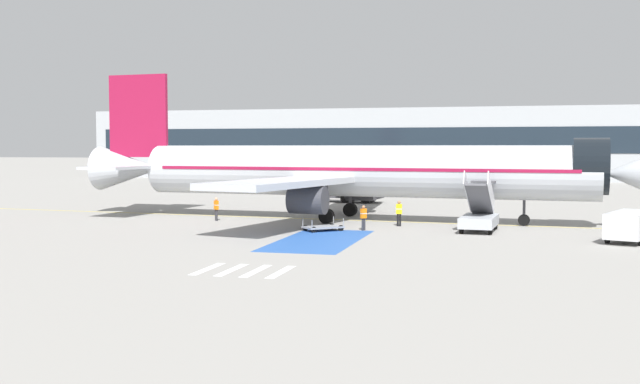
{
  "coord_description": "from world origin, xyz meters",
  "views": [
    {
      "loc": [
        10.93,
        -57.15,
        5.71
      ],
      "look_at": [
        -2.6,
        -4.01,
        2.4
      ],
      "focal_mm": 42.0,
      "sensor_mm": 36.0,
      "label": 1
    }
  ],
  "objects_px": {
    "boarding_stairs_forward": "(479,216)",
    "service_van_0": "(630,224)",
    "airliner": "(352,171)",
    "ground_crew_1": "(364,216)",
    "terminal_building": "(365,144)",
    "ground_crew_2": "(216,207)",
    "fuel_tanker": "(342,186)",
    "ground_crew_0": "(399,211)",
    "baggage_cart": "(323,227)"
  },
  "relations": [
    {
      "from": "boarding_stairs_forward",
      "to": "service_van_0",
      "type": "bearing_deg",
      "value": -17.21
    },
    {
      "from": "airliner",
      "to": "service_van_0",
      "type": "xyz_separation_m",
      "value": [
        18.95,
        -8.97,
        -2.75
      ]
    },
    {
      "from": "boarding_stairs_forward",
      "to": "ground_crew_1",
      "type": "relative_size",
      "value": 3.12
    },
    {
      "from": "boarding_stairs_forward",
      "to": "terminal_building",
      "type": "distance_m",
      "value": 85.49
    },
    {
      "from": "ground_crew_1",
      "to": "airliner",
      "type": "bearing_deg",
      "value": 54.5
    },
    {
      "from": "ground_crew_2",
      "to": "boarding_stairs_forward",
      "type": "bearing_deg",
      "value": -145.18
    },
    {
      "from": "airliner",
      "to": "ground_crew_1",
      "type": "distance_m",
      "value": 7.69
    },
    {
      "from": "ground_crew_2",
      "to": "fuel_tanker",
      "type": "bearing_deg",
      "value": -62.01
    },
    {
      "from": "boarding_stairs_forward",
      "to": "ground_crew_2",
      "type": "xyz_separation_m",
      "value": [
        -20.02,
        2.34,
        0.04
      ]
    },
    {
      "from": "airliner",
      "to": "ground_crew_2",
      "type": "height_order",
      "value": "airliner"
    },
    {
      "from": "airliner",
      "to": "terminal_building",
      "type": "distance_m",
      "value": 77.91
    },
    {
      "from": "airliner",
      "to": "boarding_stairs_forward",
      "type": "distance_m",
      "value": 11.62
    },
    {
      "from": "fuel_tanker",
      "to": "airliner",
      "type": "bearing_deg",
      "value": -158.5
    },
    {
      "from": "fuel_tanker",
      "to": "service_van_0",
      "type": "height_order",
      "value": "fuel_tanker"
    },
    {
      "from": "ground_crew_0",
      "to": "ground_crew_2",
      "type": "bearing_deg",
      "value": -5.22
    },
    {
      "from": "boarding_stairs_forward",
      "to": "terminal_building",
      "type": "relative_size",
      "value": 0.05
    },
    {
      "from": "fuel_tanker",
      "to": "terminal_building",
      "type": "xyz_separation_m",
      "value": [
        -8.7,
        58.15,
        4.52
      ]
    },
    {
      "from": "airliner",
      "to": "ground_crew_1",
      "type": "height_order",
      "value": "airliner"
    },
    {
      "from": "fuel_tanker",
      "to": "service_van_0",
      "type": "distance_m",
      "value": 36.42
    },
    {
      "from": "boarding_stairs_forward",
      "to": "baggage_cart",
      "type": "bearing_deg",
      "value": -162.35
    },
    {
      "from": "ground_crew_2",
      "to": "baggage_cart",
      "type": "bearing_deg",
      "value": -164.47
    },
    {
      "from": "terminal_building",
      "to": "service_van_0",
      "type": "bearing_deg",
      "value": -69.17
    },
    {
      "from": "ground_crew_1",
      "to": "ground_crew_0",
      "type": "bearing_deg",
      "value": 5.33
    },
    {
      "from": "terminal_building",
      "to": "boarding_stairs_forward",
      "type": "bearing_deg",
      "value": -73.98
    },
    {
      "from": "fuel_tanker",
      "to": "baggage_cart",
      "type": "relative_size",
      "value": 2.98
    },
    {
      "from": "fuel_tanker",
      "to": "terminal_building",
      "type": "bearing_deg",
      "value": 15.09
    },
    {
      "from": "ground_crew_2",
      "to": "terminal_building",
      "type": "xyz_separation_m",
      "value": [
        -3.53,
        79.68,
        5.17
      ]
    },
    {
      "from": "boarding_stairs_forward",
      "to": "airliner",
      "type": "bearing_deg",
      "value": 156.3
    },
    {
      "from": "ground_crew_1",
      "to": "ground_crew_2",
      "type": "height_order",
      "value": "ground_crew_2"
    },
    {
      "from": "ground_crew_0",
      "to": "boarding_stairs_forward",
      "type": "bearing_deg",
      "value": 159.03
    },
    {
      "from": "boarding_stairs_forward",
      "to": "fuel_tanker",
      "type": "distance_m",
      "value": 28.12
    },
    {
      "from": "fuel_tanker",
      "to": "baggage_cart",
      "type": "bearing_deg",
      "value": -163.62
    },
    {
      "from": "boarding_stairs_forward",
      "to": "terminal_building",
      "type": "xyz_separation_m",
      "value": [
        -23.55,
        82.02,
        5.2
      ]
    },
    {
      "from": "boarding_stairs_forward",
      "to": "ground_crew_0",
      "type": "xyz_separation_m",
      "value": [
        -5.73,
        1.84,
        0.07
      ]
    },
    {
      "from": "baggage_cart",
      "to": "ground_crew_1",
      "type": "height_order",
      "value": "ground_crew_1"
    },
    {
      "from": "ground_crew_2",
      "to": "service_van_0",
      "type": "bearing_deg",
      "value": -150.11
    },
    {
      "from": "ground_crew_0",
      "to": "terminal_building",
      "type": "xyz_separation_m",
      "value": [
        -17.82,
        80.18,
        5.14
      ]
    },
    {
      "from": "service_van_0",
      "to": "baggage_cart",
      "type": "xyz_separation_m",
      "value": [
        -19.35,
        1.24,
        -0.85
      ]
    },
    {
      "from": "ground_crew_0",
      "to": "service_van_0",
      "type": "bearing_deg",
      "value": 156.52
    },
    {
      "from": "baggage_cart",
      "to": "boarding_stairs_forward",
      "type": "bearing_deg",
      "value": -118.96
    },
    {
      "from": "airliner",
      "to": "terminal_building",
      "type": "bearing_deg",
      "value": -165.28
    },
    {
      "from": "ground_crew_1",
      "to": "service_van_0",
      "type": "bearing_deg",
      "value": -61.1
    },
    {
      "from": "service_van_0",
      "to": "ground_crew_1",
      "type": "distance_m",
      "value": 16.87
    },
    {
      "from": "airliner",
      "to": "ground_crew_0",
      "type": "bearing_deg",
      "value": 54.66
    },
    {
      "from": "fuel_tanker",
      "to": "ground_crew_0",
      "type": "distance_m",
      "value": 23.85
    },
    {
      "from": "terminal_building",
      "to": "ground_crew_0",
      "type": "bearing_deg",
      "value": -77.47
    },
    {
      "from": "service_van_0",
      "to": "ground_crew_1",
      "type": "xyz_separation_m",
      "value": [
        -16.73,
        2.19,
        -0.12
      ]
    },
    {
      "from": "service_van_0",
      "to": "fuel_tanker",
      "type": "bearing_deg",
      "value": 152.12
    },
    {
      "from": "service_van_0",
      "to": "ground_crew_1",
      "type": "bearing_deg",
      "value": -166.31
    },
    {
      "from": "boarding_stairs_forward",
      "to": "ground_crew_0",
      "type": "distance_m",
      "value": 6.02
    }
  ]
}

